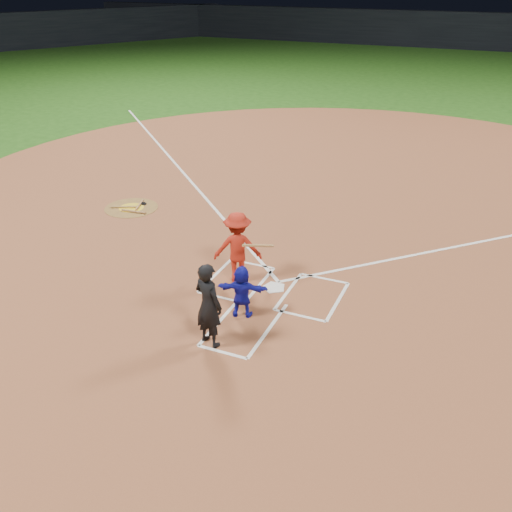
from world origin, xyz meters
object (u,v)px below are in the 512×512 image
at_px(catcher, 242,292).
at_px(home_plate, 274,287).
at_px(umpire, 208,305).
at_px(batter_at_plate, 238,248).
at_px(on_deck_circle, 131,208).

bearing_deg(catcher, home_plate, -113.44).
distance_m(umpire, batter_at_plate, 2.66).
distance_m(home_plate, umpire, 2.79).
xyz_separation_m(home_plate, umpire, (-0.38, -2.61, 0.91)).
bearing_deg(umpire, catcher, -79.77).
height_order(home_plate, on_deck_circle, home_plate).
xyz_separation_m(home_plate, catcher, (-0.21, -1.40, 0.60)).
bearing_deg(umpire, home_plate, -79.94).
bearing_deg(on_deck_circle, catcher, -36.17).
distance_m(catcher, batter_at_plate, 1.60).
distance_m(on_deck_circle, batter_at_plate, 5.97).
height_order(catcher, batter_at_plate, batter_at_plate).
relative_size(on_deck_circle, umpire, 0.93).
height_order(catcher, umpire, umpire).
xyz_separation_m(on_deck_circle, umpire, (5.71, -5.51, 0.91)).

